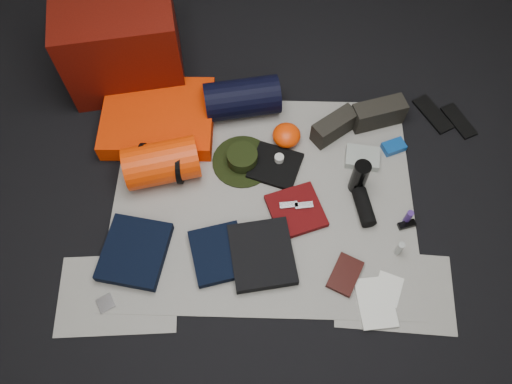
{
  "coord_description": "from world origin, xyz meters",
  "views": [
    {
      "loc": [
        -0.01,
        -1.23,
        2.39
      ],
      "look_at": [
        -0.04,
        -0.02,
        0.1
      ],
      "focal_mm": 35.0,
      "sensor_mm": 36.0,
      "label": 1
    }
  ],
  "objects_px": {
    "water_bottle": "(359,177)",
    "stuff_sack": "(162,163)",
    "red_cabinet": "(121,39)",
    "compact_camera": "(367,159)",
    "sleeping_pad": "(159,118)",
    "paperback_book": "(345,275)",
    "navy_duffel": "(242,98)"
  },
  "relations": [
    {
      "from": "navy_duffel",
      "to": "water_bottle",
      "type": "relative_size",
      "value": 1.92
    },
    {
      "from": "stuff_sack",
      "to": "paperback_book",
      "type": "height_order",
      "value": "stuff_sack"
    },
    {
      "from": "compact_camera",
      "to": "red_cabinet",
      "type": "bearing_deg",
      "value": -176.57
    },
    {
      "from": "navy_duffel",
      "to": "compact_camera",
      "type": "bearing_deg",
      "value": -36.16
    },
    {
      "from": "navy_duffel",
      "to": "paperback_book",
      "type": "height_order",
      "value": "navy_duffel"
    },
    {
      "from": "sleeping_pad",
      "to": "navy_duffel",
      "type": "xyz_separation_m",
      "value": [
        0.48,
        0.11,
        0.05
      ]
    },
    {
      "from": "sleeping_pad",
      "to": "paperback_book",
      "type": "height_order",
      "value": "sleeping_pad"
    },
    {
      "from": "compact_camera",
      "to": "paperback_book",
      "type": "relative_size",
      "value": 0.58
    },
    {
      "from": "red_cabinet",
      "to": "navy_duffel",
      "type": "xyz_separation_m",
      "value": [
        0.7,
        -0.29,
        -0.15
      ]
    },
    {
      "from": "red_cabinet",
      "to": "water_bottle",
      "type": "xyz_separation_m",
      "value": [
        1.34,
        -0.79,
        -0.15
      ]
    },
    {
      "from": "stuff_sack",
      "to": "water_bottle",
      "type": "distance_m",
      "value": 1.05
    },
    {
      "from": "sleeping_pad",
      "to": "compact_camera",
      "type": "distance_m",
      "value": 1.21
    },
    {
      "from": "stuff_sack",
      "to": "navy_duffel",
      "type": "bearing_deg",
      "value": 47.21
    },
    {
      "from": "sleeping_pad",
      "to": "compact_camera",
      "type": "xyz_separation_m",
      "value": [
        1.18,
        -0.23,
        -0.03
      ]
    },
    {
      "from": "navy_duffel",
      "to": "compact_camera",
      "type": "relative_size",
      "value": 3.75
    },
    {
      "from": "water_bottle",
      "to": "compact_camera",
      "type": "bearing_deg",
      "value": 66.34
    },
    {
      "from": "red_cabinet",
      "to": "compact_camera",
      "type": "xyz_separation_m",
      "value": [
        1.41,
        -0.62,
        -0.24
      ]
    },
    {
      "from": "navy_duffel",
      "to": "paperback_book",
      "type": "bearing_deg",
      "value": -72.21
    },
    {
      "from": "sleeping_pad",
      "to": "compact_camera",
      "type": "relative_size",
      "value": 5.5
    },
    {
      "from": "navy_duffel",
      "to": "compact_camera",
      "type": "distance_m",
      "value": 0.79
    },
    {
      "from": "red_cabinet",
      "to": "stuff_sack",
      "type": "xyz_separation_m",
      "value": [
        0.29,
        -0.73,
        -0.15
      ]
    },
    {
      "from": "water_bottle",
      "to": "paperback_book",
      "type": "xyz_separation_m",
      "value": [
        -0.09,
        -0.5,
        -0.1
      ]
    },
    {
      "from": "paperback_book",
      "to": "navy_duffel",
      "type": "bearing_deg",
      "value": 144.42
    },
    {
      "from": "sleeping_pad",
      "to": "stuff_sack",
      "type": "height_order",
      "value": "stuff_sack"
    },
    {
      "from": "red_cabinet",
      "to": "navy_duffel",
      "type": "distance_m",
      "value": 0.77
    },
    {
      "from": "water_bottle",
      "to": "stuff_sack",
      "type": "bearing_deg",
      "value": 176.9
    },
    {
      "from": "sleeping_pad",
      "to": "water_bottle",
      "type": "distance_m",
      "value": 1.18
    },
    {
      "from": "navy_duffel",
      "to": "water_bottle",
      "type": "height_order",
      "value": "navy_duffel"
    },
    {
      "from": "water_bottle",
      "to": "paperback_book",
      "type": "bearing_deg",
      "value": -99.94
    },
    {
      "from": "red_cabinet",
      "to": "paperback_book",
      "type": "relative_size",
      "value": 3.3
    },
    {
      "from": "red_cabinet",
      "to": "water_bottle",
      "type": "distance_m",
      "value": 1.56
    },
    {
      "from": "sleeping_pad",
      "to": "navy_duffel",
      "type": "distance_m",
      "value": 0.49
    }
  ]
}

